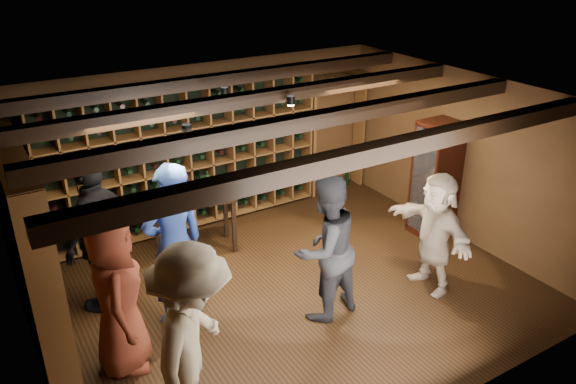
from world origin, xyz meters
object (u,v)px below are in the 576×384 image
man_grey_suit (325,249)px  guest_woman_black (99,236)px  guest_beige (435,232)px  display_cabinet (435,181)px  man_blue_shirt (174,246)px  tasting_table (193,204)px  guest_khaki (194,346)px  guest_red_floral (117,295)px

man_grey_suit → guest_woman_black: size_ratio=0.94×
guest_woman_black → guest_beige: bearing=114.3°
display_cabinet → man_grey_suit: man_grey_suit is taller
man_blue_shirt → display_cabinet: bearing=174.3°
man_blue_shirt → tasting_table: bearing=-125.9°
man_blue_shirt → guest_beige: bearing=154.9°
guest_woman_black → man_blue_shirt: bearing=91.2°
man_grey_suit → guest_beige: 1.54m
man_blue_shirt → guest_beige: (3.05, -1.03, -0.21)m
guest_khaki → tasting_table: size_ratio=1.62×
man_blue_shirt → guest_khaki: 1.74m
man_blue_shirt → guest_khaki: bearing=68.1°
man_blue_shirt → guest_khaki: man_blue_shirt is taller
man_grey_suit → guest_khaki: 2.18m
guest_woman_black → guest_khaki: bearing=54.4°
man_blue_shirt → man_grey_suit: bearing=146.0°
man_grey_suit → tasting_table: bearing=-79.8°
man_blue_shirt → guest_red_floral: man_blue_shirt is taller
man_blue_shirt → man_grey_suit: man_blue_shirt is taller
guest_beige → tasting_table: bearing=-132.8°
man_blue_shirt → guest_red_floral: size_ratio=1.14×
guest_red_floral → guest_khaki: guest_khaki is taller
display_cabinet → guest_woman_black: bearing=171.8°
guest_woman_black → guest_khaki: (0.19, -2.42, 0.02)m
display_cabinet → man_blue_shirt: 4.12m
guest_red_floral → guest_khaki: size_ratio=0.90×
guest_woman_black → guest_khaki: size_ratio=0.98×
guest_beige → man_blue_shirt: bearing=-104.2°
tasting_table → man_blue_shirt: bearing=-109.1°
man_blue_shirt → guest_woman_black: size_ratio=1.04×
guest_red_floral → man_grey_suit: bearing=-83.4°
man_grey_suit → guest_red_floral: size_ratio=1.02×
man_grey_suit → guest_red_floral: bearing=-16.9°
man_blue_shirt → guest_woman_black: (-0.65, 0.75, -0.04)m
display_cabinet → guest_red_floral: guest_red_floral is taller
guest_red_floral → guest_beige: bearing=-83.5°
guest_woman_black → tasting_table: size_ratio=1.59×
man_grey_suit → guest_woman_black: (-2.18, 1.54, 0.06)m
guest_red_floral → guest_beige: (3.84, -0.59, -0.09)m
guest_woman_black → guest_khaki: guest_khaki is taller
display_cabinet → guest_red_floral: size_ratio=0.99×
guest_red_floral → tasting_table: size_ratio=1.46×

